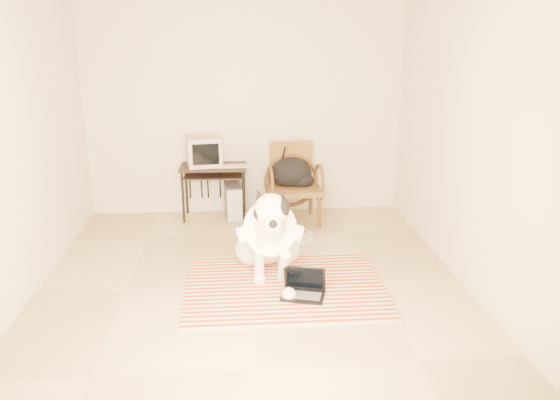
{
  "coord_description": "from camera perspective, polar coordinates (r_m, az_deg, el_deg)",
  "views": [
    {
      "loc": [
        -0.11,
        -4.68,
        2.33
      ],
      "look_at": [
        0.29,
        0.26,
        0.76
      ],
      "focal_mm": 35.0,
      "sensor_mm": 36.0,
      "label": 1
    }
  ],
  "objects": [
    {
      "name": "computer_desk",
      "position": [
        6.89,
        -6.96,
        2.77
      ],
      "size": [
        0.83,
        0.48,
        0.68
      ],
      "color": "black",
      "rests_on": "floor"
    },
    {
      "name": "floor",
      "position": [
        5.23,
        -2.93,
        -8.93
      ],
      "size": [
        4.5,
        4.5,
        0.0
      ],
      "primitive_type": "plane",
      "color": "tan",
      "rests_on": "ground"
    },
    {
      "name": "dog",
      "position": [
        5.32,
        -1.14,
        -3.73
      ],
      "size": [
        0.67,
        1.38,
        1.0
      ],
      "color": "white",
      "rests_on": "rug"
    },
    {
      "name": "wall_right",
      "position": [
        5.22,
        19.44,
        5.75
      ],
      "size": [
        0.0,
        4.5,
        4.5
      ],
      "primitive_type": "plane",
      "rotation": [
        1.57,
        0.0,
        -1.57
      ],
      "color": "beige",
      "rests_on": "floor"
    },
    {
      "name": "wall_front",
      "position": [
        2.62,
        -1.87,
        -4.44
      ],
      "size": [
        4.5,
        0.0,
        4.5
      ],
      "primitive_type": "plane",
      "rotation": [
        -1.57,
        0.0,
        0.0
      ],
      "color": "beige",
      "rests_on": "floor"
    },
    {
      "name": "rug",
      "position": [
        5.18,
        0.51,
        -9.06
      ],
      "size": [
        1.85,
        1.41,
        0.02
      ],
      "color": "#B9270D",
      "rests_on": "floor"
    },
    {
      "name": "desk_keyboard",
      "position": [
        6.8,
        -4.74,
        3.57
      ],
      "size": [
        0.38,
        0.15,
        0.02
      ],
      "primitive_type": "cube",
      "rotation": [
        0.0,
        0.0,
        0.03
      ],
      "color": "tan",
      "rests_on": "computer_desk"
    },
    {
      "name": "pc_tower",
      "position": [
        6.99,
        -4.91,
        -0.09
      ],
      "size": [
        0.23,
        0.48,
        0.43
      ],
      "color": "#4E4D50",
      "rests_on": "floor"
    },
    {
      "name": "crt_monitor",
      "position": [
        6.88,
        -7.94,
        5.09
      ],
      "size": [
        0.47,
        0.45,
        0.37
      ],
      "color": "tan",
      "rests_on": "computer_desk"
    },
    {
      "name": "laptop",
      "position": [
        4.98,
        2.48,
        -9.21
      ],
      "size": [
        0.44,
        0.37,
        0.27
      ],
      "color": "black",
      "rests_on": "rug"
    },
    {
      "name": "wall_left",
      "position": [
        5.14,
        -26.15,
        4.77
      ],
      "size": [
        0.0,
        4.5,
        4.5
      ],
      "primitive_type": "plane",
      "rotation": [
        1.57,
        0.0,
        1.57
      ],
      "color": "beige",
      "rests_on": "floor"
    },
    {
      "name": "rattan_chair",
      "position": [
        6.79,
        1.45,
        1.77
      ],
      "size": [
        0.67,
        0.65,
        0.96
      ],
      "color": "brown",
      "rests_on": "floor"
    },
    {
      "name": "sneaker_left",
      "position": [
        6.15,
        0.9,
        -4.23
      ],
      "size": [
        0.27,
        0.31,
        0.1
      ],
      "color": "silver",
      "rests_on": "floor"
    },
    {
      "name": "wall_back",
      "position": [
        7.0,
        -3.68,
        9.49
      ],
      "size": [
        4.5,
        0.0,
        4.5
      ],
      "primitive_type": "plane",
      "rotation": [
        1.57,
        0.0,
        0.0
      ],
      "color": "beige",
      "rests_on": "floor"
    },
    {
      "name": "sneaker_right",
      "position": [
        6.2,
        2.11,
        -4.02
      ],
      "size": [
        0.32,
        0.31,
        0.11
      ],
      "color": "silver",
      "rests_on": "floor"
    },
    {
      "name": "backpack",
      "position": [
        6.69,
        1.33,
        2.71
      ],
      "size": [
        0.53,
        0.42,
        0.37
      ],
      "color": "black",
      "rests_on": "rattan_chair"
    }
  ]
}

